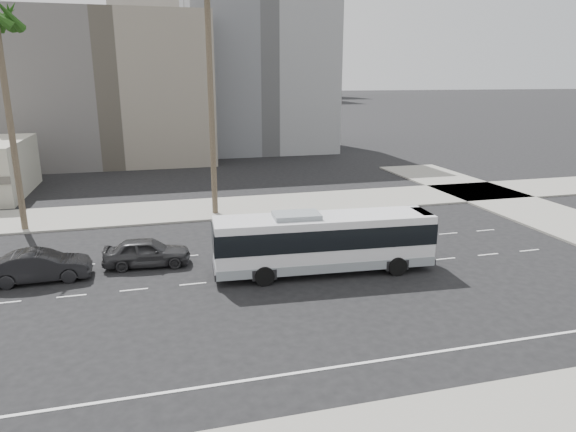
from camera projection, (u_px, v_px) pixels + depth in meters
name	position (u px, v px, depth m)	size (l,w,h in m)	color
ground	(302.00, 273.00, 28.53)	(700.00, 700.00, 0.00)	black
sidewalk_north	(250.00, 206.00, 42.95)	(120.00, 7.00, 0.15)	gray
midrise_beige_west	(113.00, 89.00, 65.12)	(24.00, 18.00, 18.00)	#66615D
midrise_gray_center	(255.00, 59.00, 75.53)	(20.00, 20.00, 26.00)	slate
civic_tower	(155.00, 17.00, 250.76)	(42.00, 42.00, 129.00)	#BCB19E
highrise_right	(257.00, 23.00, 244.77)	(26.00, 26.00, 70.00)	#4F535B
highrise_far	(291.00, 39.00, 280.25)	(22.00, 22.00, 60.00)	#4F535B
city_bus	(324.00, 241.00, 28.32)	(12.31, 3.51, 3.49)	silver
car_a	(147.00, 252.00, 29.49)	(4.89, 1.97, 1.67)	#333334
car_b	(40.00, 266.00, 27.28)	(5.09, 1.78, 1.68)	black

